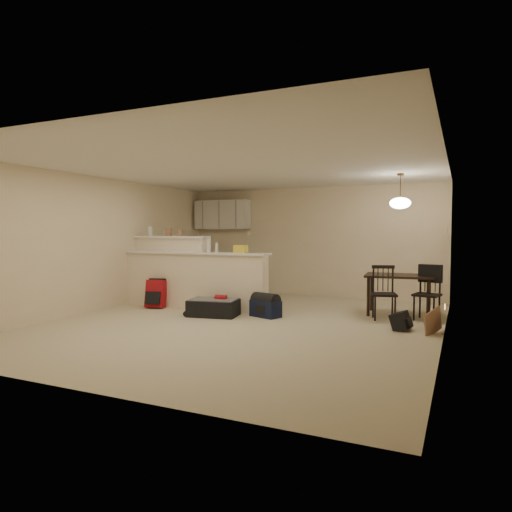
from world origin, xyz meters
The scene contains 20 objects.
room centered at (0.00, 0.00, 1.25)m, with size 7.00×7.02×2.50m.
breakfast_bar centered at (-1.76, 0.98, 0.61)m, with size 3.08×0.58×1.39m.
upper_cabinets centered at (-2.20, 3.32, 1.90)m, with size 1.40×0.34×0.70m, color white.
kitchen_counter centered at (-2.00, 3.19, 0.45)m, with size 1.80×0.60×0.90m, color white.
thermostat centered at (2.98, 1.55, 1.50)m, with size 0.02×0.12×0.12m, color beige.
jar centered at (-2.70, 1.12, 1.49)m, with size 0.10×0.10×0.20m, color silver.
cereal_box centered at (-2.24, 1.12, 1.47)m, with size 0.10×0.07×0.16m, color #9C6E50.
small_box centered at (-1.96, 1.12, 1.45)m, with size 0.08×0.06×0.12m, color #9C6E50.
bottle_a centered at (-1.18, 0.90, 1.22)m, with size 0.07×0.07×0.26m, color silver.
bottle_b centered at (-1.01, 0.90, 1.18)m, with size 0.06×0.06×0.18m, color silver.
bag_lump centered at (-0.50, 0.90, 1.16)m, with size 0.22×0.18×0.14m, color #9C6E50.
dining_table centered at (2.20, 1.77, 0.63)m, with size 1.21×0.86×0.72m.
pendant_lamp centered at (2.20, 1.77, 1.99)m, with size 0.36×0.36×0.62m.
dining_chair_near centered at (2.03, 1.20, 0.45)m, with size 0.40×0.38×0.91m, color black, non-canonical shape.
dining_chair_far centered at (2.69, 1.45, 0.45)m, with size 0.40×0.38×0.91m, color black, non-canonical shape.
suitcase centered at (-0.75, 0.32, 0.14)m, with size 0.84×0.54×0.28m, color black.
red_backpack centered at (-2.20, 0.61, 0.27)m, with size 0.36×0.22×0.53m, color #AD131C.
navy_duffel centered at (0.12, 0.61, 0.14)m, with size 0.52×0.28×0.28m, color #101834.
black_daypack centered at (2.39, 0.47, 0.13)m, with size 0.30×0.21×0.27m, color black.
cardboard_sheet centered at (2.85, 0.38, 0.17)m, with size 0.46×0.02×0.35m, color #9C6E50.
Camera 1 is at (3.22, -6.61, 1.47)m, focal length 32.00 mm.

